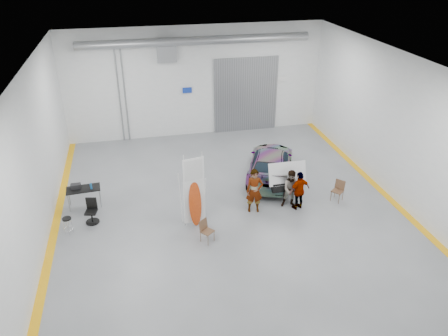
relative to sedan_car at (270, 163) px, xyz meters
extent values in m
plane|color=slate|center=(-2.47, -2.18, -0.68)|extent=(16.00, 16.00, 0.00)
cube|color=silver|center=(-9.47, -2.18, 2.32)|extent=(0.02, 16.00, 6.00)
cube|color=silver|center=(4.53, -2.18, 2.32)|extent=(0.02, 16.00, 6.00)
cube|color=silver|center=(-2.47, 5.82, 2.32)|extent=(14.00, 0.02, 6.00)
cube|color=silver|center=(-2.47, -10.18, 2.32)|extent=(14.00, 0.02, 6.00)
cube|color=silver|center=(-2.47, -2.18, 5.32)|extent=(14.00, 16.00, 0.02)
cube|color=gray|center=(0.33, 5.74, 1.42)|extent=(3.60, 0.12, 4.20)
cube|color=gray|center=(-3.97, 5.74, 4.12)|extent=(1.00, 0.50, 1.20)
cylinder|color=gray|center=(-2.47, 5.22, 4.62)|extent=(11.90, 0.44, 0.44)
cube|color=#1431A3|center=(-2.97, 5.74, 1.92)|extent=(0.50, 0.04, 0.30)
cube|color=white|center=(2.33, 5.74, 2.22)|extent=(0.70, 0.04, 0.25)
cylinder|color=gray|center=(-6.27, 5.74, 1.82)|extent=(0.08, 0.08, 5.00)
cylinder|color=gray|center=(-6.57, 5.74, 1.82)|extent=(0.08, 0.08, 5.00)
cube|color=#EFA60D|center=(-9.32, -2.18, -0.68)|extent=(0.30, 16.00, 0.01)
cube|color=#EFA60D|center=(4.38, -2.18, -0.68)|extent=(0.30, 16.00, 0.01)
imported|color=white|center=(0.00, 0.00, 0.00)|extent=(3.56, 5.09, 1.37)
imported|color=#8F5D4E|center=(-1.54, -2.66, 0.25)|extent=(0.74, 0.55, 1.87)
imported|color=slate|center=(0.04, -2.66, 0.14)|extent=(0.92, 0.78, 1.65)
imported|color=#AA6538|center=(0.29, -2.86, 0.15)|extent=(1.05, 0.67, 1.68)
cube|color=white|center=(-4.06, -3.04, 0.32)|extent=(0.84, 0.20, 1.81)
ellipsoid|color=orange|center=(-4.06, -3.12, 0.27)|extent=(0.54, 0.33, 1.91)
cube|color=white|center=(-4.06, -3.06, 1.68)|extent=(0.81, 0.19, 0.95)
cylinder|color=white|center=(-4.41, -3.04, 0.82)|extent=(0.02, 0.02, 3.02)
cylinder|color=white|center=(-3.70, -3.04, 0.82)|extent=(0.02, 0.02, 3.02)
cube|color=brown|center=(-3.76, -4.27, -0.24)|extent=(0.57, 0.56, 0.04)
cube|color=brown|center=(-3.76, -4.08, -0.02)|extent=(0.37, 0.33, 0.39)
cube|color=brown|center=(2.10, -2.65, -0.22)|extent=(0.59, 0.59, 0.04)
cube|color=brown|center=(2.10, -2.46, 0.01)|extent=(0.34, 0.39, 0.41)
cylinder|color=black|center=(-8.74, -2.67, -0.02)|extent=(0.33, 0.33, 0.05)
torus|color=silver|center=(-8.74, -2.67, -0.47)|extent=(0.35, 0.35, 0.02)
cylinder|color=gray|center=(-8.86, -1.09, -0.28)|extent=(0.03, 0.03, 0.80)
cylinder|color=gray|center=(-7.63, -1.09, -0.28)|extent=(0.03, 0.03, 0.80)
cylinder|color=gray|center=(-8.86, -0.53, -0.28)|extent=(0.03, 0.03, 0.80)
cylinder|color=gray|center=(-7.63, -0.53, -0.28)|extent=(0.03, 0.03, 0.80)
cube|color=black|center=(-8.25, -0.81, 0.14)|extent=(1.38, 0.76, 0.04)
cylinder|color=#1A5C9E|center=(-7.91, -0.92, 0.28)|extent=(0.09, 0.09, 0.24)
cube|color=black|center=(-8.52, -0.76, 0.26)|extent=(0.39, 0.24, 0.20)
cylinder|color=black|center=(-7.92, -2.11, -0.65)|extent=(0.53, 0.53, 0.04)
cylinder|color=black|center=(-7.92, -2.11, -0.42)|extent=(0.06, 0.06, 0.45)
cube|color=black|center=(-7.92, -2.11, -0.19)|extent=(0.51, 0.51, 0.07)
cube|color=black|center=(-7.92, -1.91, 0.09)|extent=(0.42, 0.14, 0.47)
cube|color=silver|center=(0.00, -2.11, 0.70)|extent=(1.60, 0.97, 0.04)
camera|label=1|loc=(-5.96, -17.02, 9.09)|focal=35.00mm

